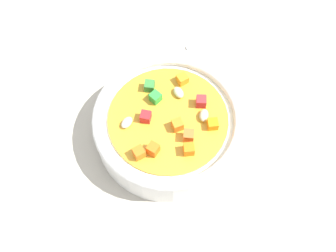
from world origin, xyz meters
TOP-DOWN VIEW (x-y plane):
  - ground_plane at (0.00, 0.00)cm, footprint 140.00×140.00cm
  - soup_bowl_main at (0.01, 0.01)cm, footprint 20.59×20.59cm
  - spoon at (-14.25, 6.72)cm, footprint 5.03×19.75cm

SIDE VIEW (x-z plane):
  - ground_plane at x=0.00cm, z-range -2.00..0.00cm
  - spoon at x=-14.25cm, z-range -0.04..0.79cm
  - soup_bowl_main at x=0.01cm, z-range -0.23..6.41cm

